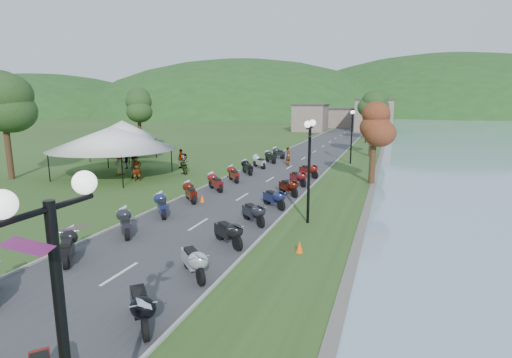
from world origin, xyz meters
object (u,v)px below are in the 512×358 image
(pedestrian_a, at_px, (138,181))
(pedestrian_c, at_px, (126,168))
(pedestrian_b, at_px, (134,178))
(vendor_tent_main, at_px, (113,152))

(pedestrian_a, height_order, pedestrian_c, pedestrian_a)
(pedestrian_b, relative_size, pedestrian_c, 1.07)
(pedestrian_c, bearing_deg, vendor_tent_main, -9.69)
(pedestrian_a, xyz_separation_m, pedestrian_c, (-4.36, 4.46, 0.00))
(vendor_tent_main, distance_m, pedestrian_a, 3.51)
(pedestrian_a, bearing_deg, vendor_tent_main, 120.86)
(pedestrian_a, distance_m, pedestrian_c, 6.24)
(pedestrian_b, xyz_separation_m, pedestrian_c, (-3.49, 3.66, 0.00))
(vendor_tent_main, bearing_deg, pedestrian_b, -2.24)
(pedestrian_b, bearing_deg, pedestrian_a, 114.53)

